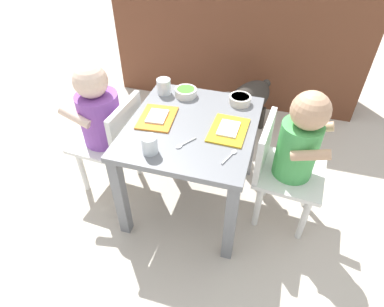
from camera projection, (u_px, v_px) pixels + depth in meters
name	position (u px, v px, depth m)	size (l,w,h in m)	color
ground_plane	(192.00, 198.00, 1.66)	(7.00, 7.00, 0.00)	beige
kitchen_cabinet_back	(240.00, 29.00, 2.17)	(1.63, 0.38, 0.92)	brown
dining_table	(192.00, 140.00, 1.41)	(0.53, 0.59, 0.46)	slate
seated_child_left	(102.00, 116.00, 1.48)	(0.30, 0.30, 0.66)	white
seated_child_right	(295.00, 147.00, 1.31)	(0.30, 0.30, 0.67)	white
dog	(245.00, 101.00, 1.92)	(0.32, 0.43, 0.35)	#332D28
food_tray_left	(158.00, 117.00, 1.39)	(0.16, 0.20, 0.02)	orange
food_tray_right	(229.00, 129.00, 1.32)	(0.15, 0.20, 0.02)	gold
water_cup_left	(164.00, 87.00, 1.53)	(0.07, 0.07, 0.07)	white
water_cup_right	(150.00, 146.00, 1.21)	(0.06, 0.06, 0.07)	white
veggie_bowl_near	(240.00, 99.00, 1.47)	(0.10, 0.10, 0.04)	silver
cereal_bowl_right_side	(186.00, 92.00, 1.52)	(0.10, 0.10, 0.04)	white
spoon_by_left_tray	(184.00, 144.00, 1.26)	(0.07, 0.09, 0.01)	silver
spoon_by_right_tray	(231.00, 155.00, 1.21)	(0.05, 0.10, 0.01)	silver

